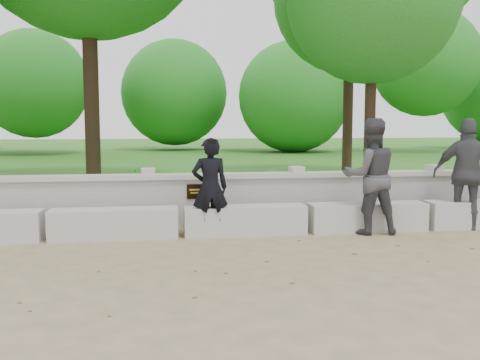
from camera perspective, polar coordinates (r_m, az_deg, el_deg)
The scene contains 10 objects.
ground at distance 6.48m, azimuth -5.71°, elevation -9.48°, with size 80.00×80.00×0.00m, color tan.
lawn at distance 20.31m, azimuth -7.49°, elevation 1.49°, with size 40.00×22.00×0.25m, color #325E18.
concrete_bench at distance 8.28m, azimuth -6.32°, elevation -4.46°, with size 11.90×0.45×0.45m.
parapet_wall at distance 8.94m, azimuth -6.49°, elevation -2.14°, with size 12.50×0.35×0.90m.
man_main at distance 8.13m, azimuth -3.23°, elevation -0.82°, with size 0.58×0.52×1.52m.
visitor_left at distance 8.61m, azimuth 13.74°, elevation 0.39°, with size 0.92×0.74×1.81m.
visitor_right at distance 9.46m, azimuth 23.12°, elevation 0.59°, with size 1.15×0.92×1.82m.
shrub_b at distance 10.52m, azimuth 3.47°, elevation -0.43°, with size 0.32×0.26×0.59m, color #32812B.
shrub_c at distance 11.33m, azimuth 23.78°, elevation -0.43°, with size 0.54×0.47×0.60m, color #32812B.
shrub_d at distance 11.32m, azimuth -11.00°, elevation -0.03°, with size 0.34×0.30×0.60m, color #32812B.
Camera 1 is at (-0.26, -6.24, 1.74)m, focal length 40.00 mm.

